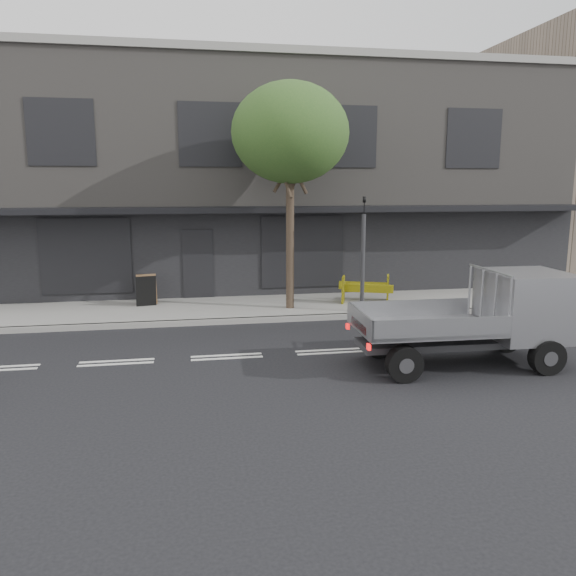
% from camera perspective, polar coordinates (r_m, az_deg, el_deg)
% --- Properties ---
extents(ground, '(80.00, 80.00, 0.00)m').
position_cam_1_polar(ground, '(12.81, -6.24, -6.98)').
color(ground, black).
rests_on(ground, ground).
extents(sidewalk, '(32.00, 3.20, 0.15)m').
position_cam_1_polar(sidewalk, '(17.33, -7.27, -2.15)').
color(sidewalk, gray).
rests_on(sidewalk, ground).
extents(kerb, '(32.00, 0.20, 0.15)m').
position_cam_1_polar(kerb, '(15.77, -6.99, -3.40)').
color(kerb, gray).
rests_on(kerb, ground).
extents(building_main, '(26.00, 10.00, 8.00)m').
position_cam_1_polar(building_main, '(23.52, -8.29, 10.73)').
color(building_main, slate).
rests_on(building_main, ground).
extents(street_tree, '(3.40, 3.40, 6.74)m').
position_cam_1_polar(street_tree, '(16.73, 0.22, 15.41)').
color(street_tree, '#382B21').
rests_on(street_tree, ground).
extents(traffic_light_pole, '(0.12, 0.12, 3.50)m').
position_cam_1_polar(traffic_light_pole, '(16.46, 7.61, 2.76)').
color(traffic_light_pole, '#2D2D30').
rests_on(traffic_light_pole, ground).
extents(flatbed_ute, '(4.55, 1.97, 2.09)m').
position_cam_1_polar(flatbed_ute, '(12.89, 21.42, -2.05)').
color(flatbed_ute, black).
rests_on(flatbed_ute, ground).
extents(construction_barrier, '(1.70, 1.13, 0.88)m').
position_cam_1_polar(construction_barrier, '(17.80, 8.12, -0.14)').
color(construction_barrier, yellow).
rests_on(construction_barrier, sidewalk).
extents(sandwich_board, '(0.67, 0.51, 0.95)m').
position_cam_1_polar(sandwich_board, '(17.68, -14.22, -0.31)').
color(sandwich_board, black).
rests_on(sandwich_board, sidewalk).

